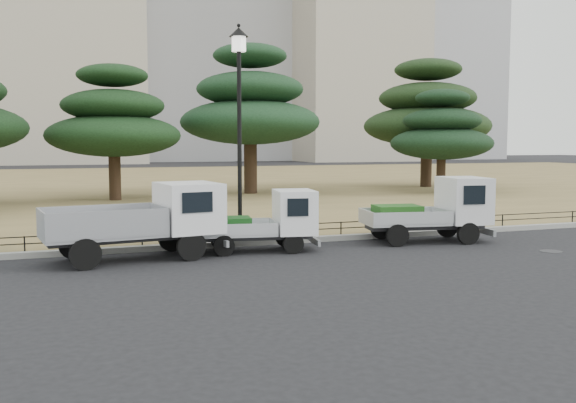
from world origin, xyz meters
name	(u,v)px	position (x,y,z in m)	size (l,w,h in m)	color
ground	(314,259)	(0.00, 0.00, 0.00)	(220.00, 220.00, 0.00)	black
lawn	(150,184)	(0.00, 30.60, 0.07)	(120.00, 56.00, 0.15)	olive
curb	(281,241)	(0.00, 2.60, 0.08)	(120.00, 0.25, 0.16)	gray
truck_large	(145,218)	(-4.09, 1.45, 1.07)	(4.59, 2.28, 1.92)	black
truck_kei_front	(267,221)	(-0.78, 1.54, 0.83)	(3.31, 1.79, 1.66)	black
truck_kei_rear	(435,210)	(4.49, 1.44, 0.96)	(3.88, 2.13, 1.93)	black
street_lamp	(239,97)	(-1.16, 2.90, 4.26)	(0.54, 0.54, 6.08)	black
pipe_fence	(279,228)	(0.00, 2.75, 0.44)	(38.00, 0.04, 0.40)	black
manhole	(551,251)	(6.50, -1.20, 0.01)	(0.60, 0.60, 0.01)	#2D2D30
pine_center_left	(114,122)	(-3.47, 17.42, 3.96)	(6.50, 6.50, 6.60)	black
pine_center_right	(250,107)	(4.00, 19.20, 4.90)	(7.74, 7.74, 8.21)	black
pine_east_near	(442,133)	(14.29, 16.08, 3.50)	(5.74, 5.74, 5.80)	black
pine_east_far	(427,113)	(16.09, 20.51, 4.81)	(8.04, 8.04, 8.08)	black
tower_east	(352,13)	(40.00, 82.00, 24.00)	(20.00, 18.00, 48.00)	#AAA08C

